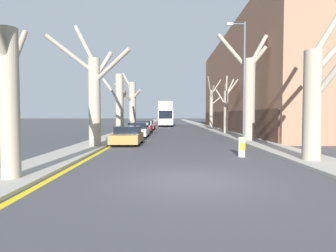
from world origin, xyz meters
name	(u,v)px	position (x,y,z in m)	size (l,w,h in m)	color
ground_plane	(190,180)	(0.00, 0.00, 0.00)	(300.00, 300.00, 0.00)	#424247
sidewalk_left	(145,124)	(-5.72, 50.00, 0.06)	(2.21, 120.00, 0.12)	#A39E93
sidewalk_right	(196,124)	(5.72, 50.00, 0.06)	(2.21, 120.00, 0.12)	#A39E93
building_facade_right	(262,83)	(11.81, 26.62, 6.29)	(10.08, 34.94, 12.61)	#93664C
kerb_line_stripe	(151,124)	(-4.43, 50.00, 0.00)	(0.24, 120.00, 0.01)	yellow
street_tree_left_0	(7,90)	(-5.56, -0.13, 2.81)	(1.90, 4.13, 6.11)	gray
street_tree_left_1	(93,94)	(-5.30, 8.18, 3.34)	(5.06, 2.31, 7.82)	gray
street_tree_left_2	(118,103)	(-5.31, 16.61, 3.15)	(2.66, 2.55, 6.04)	gray
street_tree_left_3	(131,103)	(-5.43, 26.03, 3.57)	(3.09, 5.36, 7.86)	gray
street_tree_right_0	(316,94)	(5.63, 3.07, 2.92)	(2.67, 1.82, 7.62)	gray
street_tree_right_1	(248,94)	(5.50, 12.06, 3.65)	(3.94, 1.24, 8.21)	gray
street_tree_right_2	(225,107)	(5.54, 20.03, 2.93)	(2.36, 2.85, 6.58)	gray
street_tree_right_3	(211,107)	(5.43, 28.72, 3.24)	(2.54, 2.49, 7.23)	gray
double_decker_bus	(165,113)	(-1.11, 41.59, 2.49)	(2.57, 11.48, 4.38)	silver
parked_car_0	(127,136)	(-3.52, 10.17, 0.61)	(1.89, 3.91, 1.27)	olive
parked_car_1	(138,130)	(-3.52, 16.66, 0.63)	(1.88, 4.56, 1.32)	silver
parked_car_2	(143,127)	(-3.52, 22.69, 0.64)	(1.80, 4.49, 1.33)	maroon
parked_car_3	(148,125)	(-3.52, 29.36, 0.61)	(1.79, 4.44, 1.28)	maroon
lamp_post	(242,76)	(4.85, 11.40, 4.90)	(1.40, 0.20, 8.87)	#4C4F54
traffic_bollard	(241,147)	(2.91, 4.67, 0.48)	(0.34, 0.35, 0.96)	white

